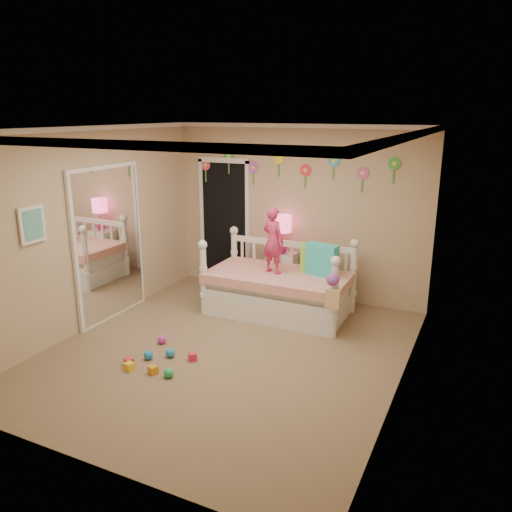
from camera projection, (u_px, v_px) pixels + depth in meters
The scene contains 18 objects.
floor at pixel (227, 352), 6.09m from camera, with size 4.00×4.50×0.01m, color #7F684C.
ceiling at pixel (223, 128), 5.37m from camera, with size 4.00×4.50×0.01m, color white.
back_wall at pixel (297, 212), 7.69m from camera, with size 4.00×0.01×2.60m, color tan.
left_wall at pixel (89, 230), 6.56m from camera, with size 0.01×4.50×2.60m, color tan.
right_wall at pixel (407, 270), 4.91m from camera, with size 0.01×4.50×2.60m, color tan.
crown_molding at pixel (223, 131), 5.38m from camera, with size 4.00×4.50×0.06m, color white, non-canonical shape.
daybed at pixel (279, 277), 7.11m from camera, with size 1.99×1.07×1.08m, color white, non-canonical shape.
pillow_turquoise at pixel (322, 260), 6.92m from camera, with size 0.44×0.15×0.44m, color #25B9A2.
pillow_lime at pixel (316, 259), 7.05m from camera, with size 0.42×0.15×0.40m, color #8DDE43.
child at pixel (273, 240), 6.98m from camera, with size 0.34×0.22×0.93m, color #CE2E60.
nightstand at pixel (282, 274), 7.86m from camera, with size 0.41×0.31×0.69m, color white.
table_lamp at pixel (283, 228), 7.66m from camera, with size 0.27×0.27×0.58m.
closet_doorway at pixel (224, 222), 8.26m from camera, with size 0.90×0.04×2.07m, color black.
flower_decals at pixel (292, 169), 7.54m from camera, with size 3.40×0.02×0.50m, color #B2668C, non-canonical shape.
mirror_closet at pixel (109, 243), 6.87m from camera, with size 0.07×1.30×2.10m, color white.
wall_picture at pixel (32, 225), 5.70m from camera, with size 0.05×0.34×0.42m, color white.
hanging_bag at pixel (332, 292), 6.18m from camera, with size 0.20×0.16×0.36m, color beige, non-canonical shape.
toy_scatter at pixel (169, 353), 5.94m from camera, with size 0.80×1.30×0.11m, color #996666, non-canonical shape.
Camera 1 is at (2.70, -4.85, 2.78)m, focal length 35.68 mm.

